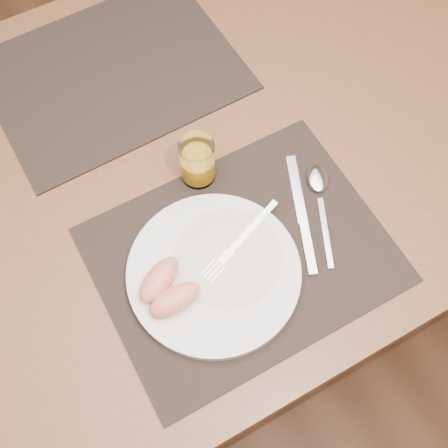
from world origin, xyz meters
The scene contains 11 objects.
ground centered at (0.00, 0.00, 0.00)m, with size 5.00×5.00×0.00m, color brown.
table centered at (0.00, 0.00, 0.67)m, with size 1.40×0.90×0.75m.
placemat_near centered at (0.03, -0.22, 0.75)m, with size 0.45×0.35×0.00m, color black.
placemat_far centered at (0.00, 0.22, 0.75)m, with size 0.45×0.35×0.00m, color black.
plate centered at (-0.03, -0.23, 0.76)m, with size 0.27×0.27×0.02m, color white.
plate_dressing centered at (0.00, -0.22, 0.77)m, with size 0.17×0.17×0.00m.
fork centered at (0.02, -0.21, 0.77)m, with size 0.17×0.08×0.00m.
knife centered at (0.14, -0.22, 0.76)m, with size 0.10×0.21×0.01m.
spoon centered at (0.20, -0.18, 0.76)m, with size 0.10×0.18×0.01m.
juice_glass centered at (0.04, -0.06, 0.79)m, with size 0.06×0.06×0.09m.
grapefruit_wedges centered at (-0.10, -0.23, 0.79)m, with size 0.10×0.10×0.03m.
Camera 1 is at (-0.16, -0.51, 1.58)m, focal length 45.00 mm.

